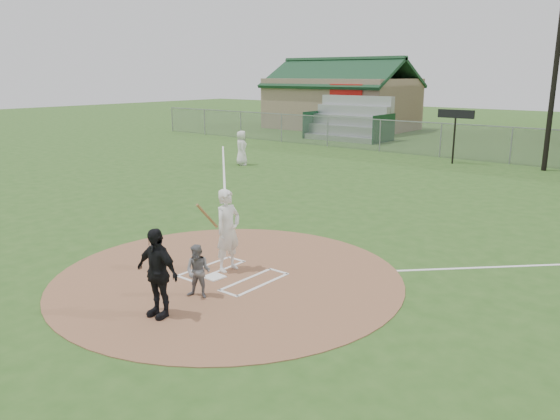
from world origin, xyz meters
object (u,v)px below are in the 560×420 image
Objects in this scene: catcher at (198,271)px; umpire at (157,273)px; batter_at_plate at (228,230)px; ondeck_player at (242,148)px; home_plate at (214,277)px.

umpire is (0.07, -1.16, 0.33)m from catcher.
batter_at_plate is at bearing 90.30° from catcher.
batter_at_plate reaches higher than catcher.
umpire is 1.00× the size of ondeck_player.
home_plate is 2.48m from umpire.
ondeck_player is (-11.57, 13.89, 0.31)m from catcher.
home_plate is 0.36× the size of catcher.
umpire reaches higher than catcher.
umpire is at bearing -109.25° from catcher.
catcher is at bearing 171.84° from ondeck_player.
umpire is 19.02m from ondeck_player.
home_plate is 0.23× the size of ondeck_player.
home_plate is at bearing -80.58° from batter_at_plate.
home_plate is at bearing 172.57° from ondeck_player.
catcher is 0.58× the size of batter_at_plate.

